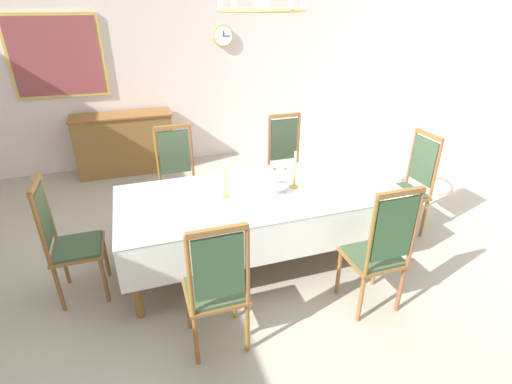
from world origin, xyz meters
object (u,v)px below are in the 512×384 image
Objects in this scene: framed_painting at (56,57)px; chandelier at (262,9)px; chair_north_b at (287,163)px; chair_head_east at (410,184)px; bowl_near_left at (372,197)px; chair_north_a at (178,177)px; spoon_primary at (380,196)px; bowl_near_right at (276,168)px; candlestick_west at (225,183)px; candlestick_east at (295,173)px; dining_table at (261,199)px; mounted_clock at (223,36)px; soup_tureen at (274,179)px; chair_south_a at (217,286)px; spoon_secondary at (285,168)px; chair_head_west at (67,240)px; sideboard at (125,143)px; chair_south_b at (380,250)px.

chandelier is at bearing -57.42° from framed_painting.
chair_head_east is at bearing 137.36° from chair_north_b.
chandelier reaches higher than chair_head_east.
chair_north_a is at bearing 137.80° from bowl_near_left.
spoon_primary is (0.11, 0.03, -0.02)m from bowl_near_left.
framed_painting reaches higher than bowl_near_right.
framed_painting is at bearing 117.75° from candlestick_west.
dining_table is at bearing -180.00° from candlestick_east.
dining_table is 2.28× the size of chair_north_a.
dining_table is 0.41m from candlestick_west.
mounted_clock is (-0.50, 3.49, 1.13)m from bowl_near_left.
framed_painting is at bearing 113.52° from spoon_primary.
framed_painting is at bearing 131.18° from bowl_near_right.
chair_north_b is (0.68, 0.98, -0.09)m from dining_table.
candlestick_west is 0.98× the size of candlestick_east.
framed_painting is at bearing 122.58° from dining_table.
candlestick_east reaches higher than soup_tureen.
chair_south_a is 6.54× the size of spoon_secondary.
candlestick_east is at bearing -0.00° from candlestick_west.
chair_north_b is 1.45m from candlestick_west.
bowl_near_left is 0.56× the size of mounted_clock.
dining_table is at bearing -0.00° from candlestick_west.
chair_south_a reaches higher than spoon_secondary.
bowl_near_left is 4.61m from framed_painting.
dining_table is at bearing 153.40° from bowl_near_left.
bowl_near_left is 0.96× the size of bowl_near_right.
chair_north_b is 1.08m from candlestick_east.
spoon_secondary is (0.44, 0.47, 0.08)m from dining_table.
chair_head_west is at bearing -180.00° from chandelier.
soup_tureen reaches higher than sideboard.
sideboard is at bearing 123.51° from bowl_near_right.
chandelier is at bearing 153.40° from bowl_near_left.
chair_south_a is 0.79× the size of sideboard.
soup_tureen is at bearing 90.00° from chair_head_east.
spoon_primary is at bearing -80.08° from mounted_clock.
spoon_primary is at bearing 121.54° from chair_head_east.
chair_south_b is at bearing 132.66° from chair_head_east.
chair_head_west is 1.43m from candlestick_west.
chair_south_b is 0.60m from bowl_near_left.
chair_head_east is at bearing 0.00° from candlestick_east.
chair_head_west is 0.99× the size of chair_head_east.
chandelier is at bearing 91.23° from dining_table.
candlestick_east reaches higher than spoon_secondary.
dining_table is at bearing 55.71° from chair_south_a.
chair_south_a is at bearing -179.35° from spoon_primary.
spoon_primary and spoon_secondary have the same top height.
mounted_clock is at bearing -82.93° from chair_north_b.
spoon_secondary is at bearing 102.29° from chair_head_west.
candlestick_west is (1.39, 0.00, 0.33)m from chair_head_west.
bowl_near_right is (0.32, 0.45, 0.10)m from dining_table.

